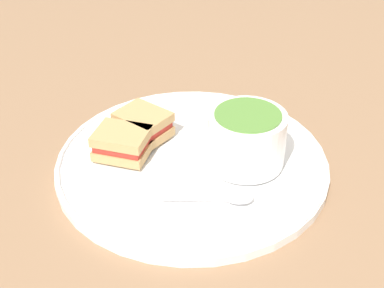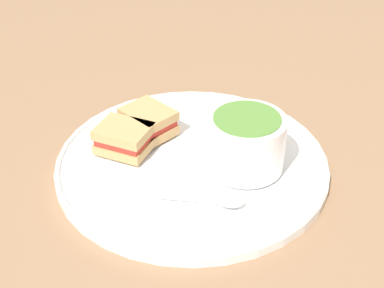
{
  "view_description": "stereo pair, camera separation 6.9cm",
  "coord_description": "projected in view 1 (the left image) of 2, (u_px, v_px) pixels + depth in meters",
  "views": [
    {
      "loc": [
        0.42,
        -0.37,
        0.43
      ],
      "look_at": [
        0.0,
        0.0,
        0.04
      ],
      "focal_mm": 50.0,
      "sensor_mm": 36.0,
      "label": 1
    },
    {
      "loc": [
        0.47,
        -0.32,
        0.43
      ],
      "look_at": [
        0.0,
        0.0,
        0.04
      ],
      "focal_mm": 50.0,
      "sensor_mm": 36.0,
      "label": 2
    }
  ],
  "objects": [
    {
      "name": "spoon",
      "position": [
        232.0,
        198.0,
        0.63
      ],
      "size": [
        0.08,
        0.09,
        0.01
      ],
      "rotation": [
        0.0,
        0.0,
        7.12
      ],
      "color": "silver",
      "rests_on": "plate"
    },
    {
      "name": "sandwich_half_near",
      "position": [
        143.0,
        124.0,
        0.73
      ],
      "size": [
        0.08,
        0.07,
        0.04
      ],
      "rotation": [
        0.0,
        0.0,
        3.33
      ],
      "color": "tan",
      "rests_on": "plate"
    },
    {
      "name": "ground_plane",
      "position": [
        192.0,
        167.0,
        0.71
      ],
      "size": [
        2.4,
        2.4,
        0.0
      ],
      "primitive_type": "plane",
      "color": "#8E6B4C"
    },
    {
      "name": "soup_bowl",
      "position": [
        246.0,
        138.0,
        0.67
      ],
      "size": [
        0.1,
        0.1,
        0.07
      ],
      "color": "white",
      "rests_on": "plate"
    },
    {
      "name": "plate",
      "position": [
        192.0,
        161.0,
        0.7
      ],
      "size": [
        0.36,
        0.36,
        0.02
      ],
      "color": "white",
      "rests_on": "ground_plane"
    },
    {
      "name": "sandwich_half_far",
      "position": [
        122.0,
        143.0,
        0.69
      ],
      "size": [
        0.09,
        0.08,
        0.04
      ],
      "rotation": [
        0.0,
        0.0,
        3.71
      ],
      "color": "tan",
      "rests_on": "plate"
    }
  ]
}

